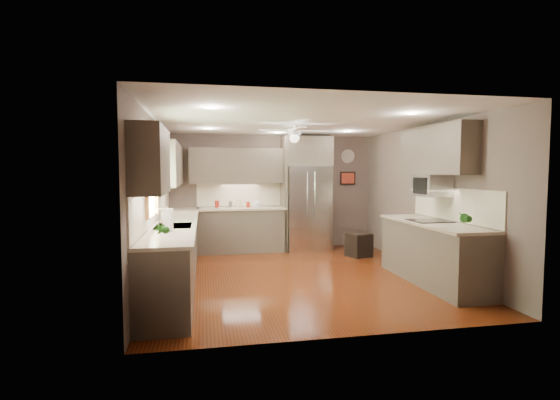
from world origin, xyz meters
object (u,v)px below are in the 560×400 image
object	(u,v)px
canister_b	(230,204)
soap_bottle	(165,217)
refrigerator	(307,195)
stool	(359,245)
bowl	(257,206)
potted_plant_left	(162,229)
canister_a	(217,204)
canister_d	(248,205)
canister_c	(239,203)
microwave	(432,186)
paper_towel	(168,220)
potted_plant_right	(465,218)

from	to	relation	value
canister_b	soap_bottle	size ratio (longest dim) A/B	0.72
refrigerator	stool	xyz separation A→B (m)	(0.84, -0.92, -0.95)
bowl	stool	bearing A→B (deg)	-26.92
soap_bottle	refrigerator	xyz separation A→B (m)	(2.77, 2.30, 0.16)
potted_plant_left	bowl	world-z (taller)	potted_plant_left
canister_a	canister_b	bearing A→B (deg)	5.57
canister_b	stool	bearing A→B (deg)	-21.89
canister_b	potted_plant_left	size ratio (longest dim) A/B	0.48
soap_bottle	refrigerator	size ratio (longest dim) A/B	0.07
canister_a	canister_d	xyz separation A→B (m)	(0.65, -0.00, -0.02)
canister_c	canister_d	size ratio (longest dim) A/B	1.42
microwave	paper_towel	xyz separation A→B (m)	(-3.98, -0.52, -0.40)
bowl	paper_towel	bearing A→B (deg)	-115.60
microwave	soap_bottle	bearing A→B (deg)	174.38
canister_a	stool	world-z (taller)	canister_a
bowl	canister_b	bearing A→B (deg)	177.56
bowl	potted_plant_right	bearing A→B (deg)	-58.60
soap_bottle	stool	distance (m)	3.95
canister_d	stool	bearing A→B (deg)	-24.60
canister_a	refrigerator	xyz separation A→B (m)	(1.93, -0.05, 0.17)
potted_plant_left	stool	distance (m)	4.72
stool	canister_d	bearing A→B (deg)	155.40
canister_b	stool	size ratio (longest dim) A/B	0.25
canister_d	bowl	world-z (taller)	canister_d
paper_towel	refrigerator	bearing A→B (deg)	50.58
canister_b	potted_plant_left	distance (m)	4.18
soap_bottle	potted_plant_left	bearing A→B (deg)	-86.04
potted_plant_right	paper_towel	xyz separation A→B (m)	(-3.87, 0.47, -0.00)
canister_c	microwave	distance (m)	3.98
microwave	canister_c	bearing A→B (deg)	134.96
canister_a	bowl	bearing A→B (deg)	0.23
soap_bottle	bowl	xyz separation A→B (m)	(1.69, 2.36, -0.06)
canister_b	paper_towel	distance (m)	3.46
potted_plant_right	refrigerator	bearing A→B (deg)	108.17
potted_plant_right	paper_towel	distance (m)	3.90
canister_c	refrigerator	size ratio (longest dim) A/B	0.07
refrigerator	stool	bearing A→B (deg)	-47.49
canister_c	canister_d	xyz separation A→B (m)	(0.19, -0.04, -0.03)
refrigerator	paper_towel	bearing A→B (deg)	-129.42
potted_plant_right	canister_a	bearing A→B (deg)	129.95
refrigerator	paper_towel	size ratio (longest dim) A/B	7.49
canister_c	soap_bottle	size ratio (longest dim) A/B	0.98
soap_bottle	paper_towel	size ratio (longest dim) A/B	0.55
canister_d	bowl	xyz separation A→B (m)	(0.20, 0.01, -0.03)
canister_a	refrigerator	distance (m)	1.94
potted_plant_right	paper_towel	size ratio (longest dim) A/B	0.89
microwave	potted_plant_left	bearing A→B (deg)	-162.35
canister_a	potted_plant_left	bearing A→B (deg)	-100.24
canister_a	potted_plant_left	distance (m)	4.10
canister_d	refrigerator	size ratio (longest dim) A/B	0.05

